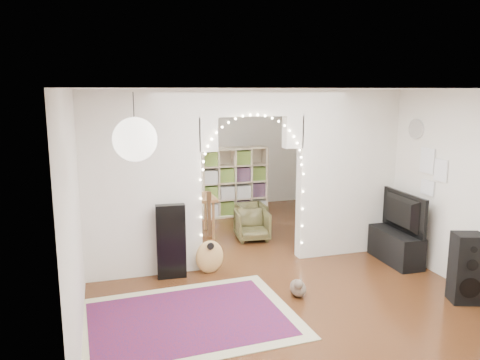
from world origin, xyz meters
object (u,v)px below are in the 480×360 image
object	(u,v)px
dining_table	(182,201)
dining_chair_right	(251,216)
dining_chair_left	(252,225)
acoustic_guitar	(209,244)
media_console	(396,247)
floor_speaker	(466,268)
bookcase	(234,182)

from	to	relation	value
dining_table	dining_chair_right	distance (m)	1.49
dining_chair_left	dining_table	bearing A→B (deg)	161.62
acoustic_guitar	dining_chair_left	xyz separation A→B (m)	(1.11, 1.32, -0.19)
media_console	dining_table	size ratio (longest dim) A/B	0.83
floor_speaker	acoustic_guitar	bearing A→B (deg)	165.69
floor_speaker	dining_chair_right	bearing A→B (deg)	130.63
acoustic_guitar	media_console	xyz separation A→B (m)	(2.93, -0.41, -0.21)
bookcase	dining_chair_right	bearing A→B (deg)	-91.86
bookcase	acoustic_guitar	bearing A→B (deg)	-117.89
media_console	dining_table	world-z (taller)	dining_table
dining_table	dining_chair_right	world-z (taller)	dining_table
floor_speaker	dining_table	bearing A→B (deg)	147.31
dining_table	dining_chair_right	size ratio (longest dim) A/B	2.23
acoustic_guitar	dining_table	xyz separation A→B (m)	(-0.08, 1.86, 0.22)
acoustic_guitar	dining_chair_left	distance (m)	1.74
dining_chair_left	dining_chair_right	bearing A→B (deg)	78.74
acoustic_guitar	bookcase	bearing A→B (deg)	59.87
bookcase	dining_chair_left	bearing A→B (deg)	-100.59
acoustic_guitar	dining_table	size ratio (longest dim) A/B	0.88
dining_chair_left	dining_chair_right	world-z (taller)	dining_chair_left
bookcase	dining_table	size ratio (longest dim) A/B	1.24
media_console	dining_chair_left	world-z (taller)	dining_chair_left
dining_table	floor_speaker	bearing A→B (deg)	-51.45
floor_speaker	dining_chair_right	world-z (taller)	floor_speaker
acoustic_guitar	dining_table	distance (m)	1.87
dining_table	dining_chair_left	xyz separation A→B (m)	(1.19, -0.54, -0.41)
dining_chair_left	acoustic_guitar	bearing A→B (deg)	-124.16
acoustic_guitar	media_console	bearing A→B (deg)	-15.51
acoustic_guitar	dining_chair_right	size ratio (longest dim) A/B	1.95
media_console	floor_speaker	bearing A→B (deg)	-89.00
floor_speaker	media_console	size ratio (longest dim) A/B	0.91
dining_chair_left	floor_speaker	bearing A→B (deg)	-54.89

